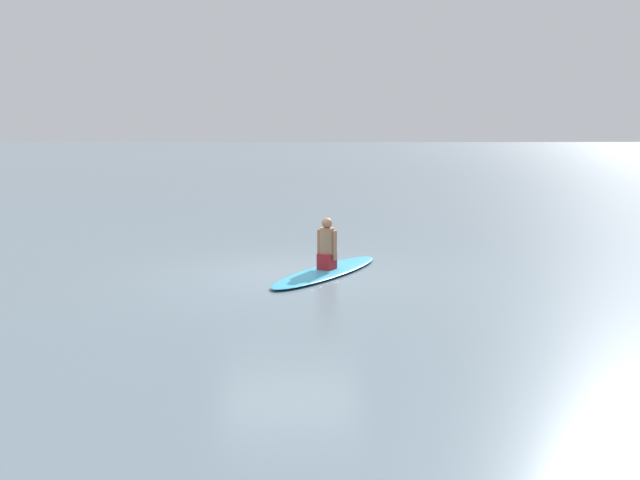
# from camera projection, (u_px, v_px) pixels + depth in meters

# --- Properties ---
(ground_plane) EXTENTS (400.00, 400.00, 0.00)m
(ground_plane) POSITION_uv_depth(u_px,v_px,m) (290.00, 274.00, 11.85)
(ground_plane) COLOR slate
(surfboard) EXTENTS (3.23, 2.48, 0.08)m
(surfboard) POSITION_uv_depth(u_px,v_px,m) (327.00, 271.00, 11.92)
(surfboard) COLOR #339EC6
(surfboard) RESTS_ON ground
(person_paddler) EXTENTS (0.40, 0.38, 0.94)m
(person_paddler) POSITION_uv_depth(u_px,v_px,m) (327.00, 246.00, 11.85)
(person_paddler) COLOR #A51E23
(person_paddler) RESTS_ON surfboard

